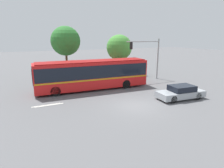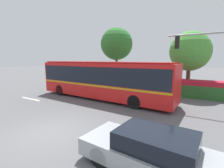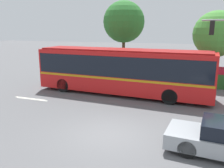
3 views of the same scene
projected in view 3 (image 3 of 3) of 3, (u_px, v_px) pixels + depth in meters
The scene contains 7 objects.
ground_plane at pixel (108, 134), 10.67m from camera, with size 140.00×140.00×0.00m, color #5B5B5E.
city_bus at pixel (122, 69), 16.83m from camera, with size 12.58×3.24×3.23m.
flowering_hedge at pixel (207, 77), 19.38m from camera, with size 8.08×1.55×1.56m.
street_tree_left at pixel (124, 22), 21.68m from camera, with size 3.77×3.77×7.12m.
street_tree_centre at pixel (216, 34), 19.46m from camera, with size 3.76×3.76×6.08m.
lane_stripe_near at pixel (32, 99), 15.91m from camera, with size 2.40×0.16×0.01m, color silver.
lane_stripe_mid at pixel (30, 98), 16.11m from camera, with size 2.40×0.16×0.01m, color silver.
Camera 3 is at (3.49, -9.25, 4.60)m, focal length 38.16 mm.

